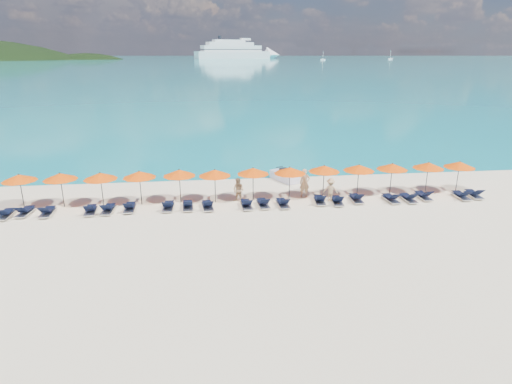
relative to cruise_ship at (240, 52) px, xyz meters
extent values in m
plane|color=beige|center=(-48.06, -604.54, -9.27)|extent=(1400.00, 1400.00, 0.00)
cube|color=#1FA9B2|center=(-48.06, 55.46, -9.27)|extent=(1600.00, 1300.00, 0.01)
ellipsoid|color=black|center=(-198.06, -44.54, -44.27)|extent=(162.00, 126.00, 85.50)
cube|color=silver|center=(-10.69, -3.91, -4.42)|extent=(106.82, 54.85, 9.70)
cone|color=silver|center=(49.41, 18.07, -4.42)|extent=(27.36, 27.36, 21.33)
cube|color=silver|center=(-12.51, -4.58, 4.30)|extent=(85.79, 44.79, 7.76)
cube|color=silver|center=(-14.33, -5.24, 10.12)|extent=(67.09, 36.37, 4.85)
cube|color=silver|center=(-16.15, -5.91, 14.00)|extent=(46.06, 26.31, 3.39)
cube|color=black|center=(-12.51, -4.58, 2.85)|extent=(86.86, 45.34, 0.87)
cube|color=black|center=(-12.51, -4.58, 6.24)|extent=(84.72, 44.24, 0.87)
cylinder|color=black|center=(-28.71, -10.50, 17.88)|extent=(4.27, 4.27, 5.33)
cube|color=silver|center=(84.42, -126.67, -8.51)|extent=(5.70, 1.90, 1.52)
cylinder|color=silver|center=(84.42, -126.67, -3.57)|extent=(0.34, 0.34, 9.50)
cube|color=silver|center=(182.32, -86.34, -8.47)|extent=(6.04, 2.01, 1.61)
cylinder|color=silver|center=(182.32, -86.34, -3.24)|extent=(0.36, 0.36, 10.06)
cube|color=silver|center=(-45.16, -595.38, -8.94)|extent=(1.98, 2.79, 0.60)
cube|color=black|center=(-45.07, -595.58, -8.51)|extent=(0.95, 1.22, 0.38)
cylinder|color=black|center=(-45.43, -594.78, -8.34)|extent=(0.57, 0.31, 0.07)
imported|color=tan|center=(-44.48, -599.30, -8.30)|extent=(0.72, 0.49, 1.94)
imported|color=tan|center=(-49.02, -599.85, -8.47)|extent=(0.90, 0.82, 1.61)
imported|color=tan|center=(-42.98, -600.36, -8.50)|extent=(1.09, 0.70, 1.55)
cylinder|color=black|center=(-62.56, -599.51, -8.17)|extent=(0.05, 0.05, 2.20)
cone|color=#E84904|center=(-62.56, -599.51, -7.25)|extent=(2.10, 2.10, 0.42)
sphere|color=black|center=(-62.56, -599.51, -7.03)|extent=(0.08, 0.08, 0.08)
cylinder|color=black|center=(-60.14, -599.51, -8.17)|extent=(0.05, 0.05, 2.20)
cone|color=#E84904|center=(-60.14, -599.51, -7.25)|extent=(2.10, 2.10, 0.42)
sphere|color=black|center=(-60.14, -599.51, -7.03)|extent=(0.08, 0.08, 0.08)
cylinder|color=black|center=(-57.66, -599.70, -8.17)|extent=(0.05, 0.05, 2.20)
cone|color=#E84904|center=(-57.66, -599.70, -7.25)|extent=(2.10, 2.10, 0.42)
sphere|color=black|center=(-57.66, -599.70, -7.03)|extent=(0.08, 0.08, 0.08)
cylinder|color=black|center=(-55.29, -599.60, -8.17)|extent=(0.05, 0.05, 2.20)
cone|color=#E84904|center=(-55.29, -599.60, -7.25)|extent=(2.10, 2.10, 0.42)
sphere|color=black|center=(-55.29, -599.60, -7.03)|extent=(0.08, 0.08, 0.08)
cylinder|color=black|center=(-52.79, -599.51, -8.17)|extent=(0.05, 0.05, 2.20)
cone|color=#E84904|center=(-52.79, -599.51, -7.25)|extent=(2.10, 2.10, 0.42)
sphere|color=black|center=(-52.79, -599.51, -7.03)|extent=(0.08, 0.08, 0.08)
cylinder|color=black|center=(-50.53, -599.77, -8.17)|extent=(0.05, 0.05, 2.20)
cone|color=#E84904|center=(-50.53, -599.77, -7.25)|extent=(2.10, 2.10, 0.42)
sphere|color=black|center=(-50.53, -599.77, -7.03)|extent=(0.08, 0.08, 0.08)
cylinder|color=black|center=(-48.03, -599.62, -8.17)|extent=(0.05, 0.05, 2.20)
cone|color=#E84904|center=(-48.03, -599.62, -7.25)|extent=(2.10, 2.10, 0.42)
sphere|color=black|center=(-48.03, -599.62, -7.03)|extent=(0.08, 0.08, 0.08)
cylinder|color=black|center=(-45.62, -599.75, -8.17)|extent=(0.05, 0.05, 2.20)
cone|color=#E84904|center=(-45.62, -599.75, -7.25)|extent=(2.10, 2.10, 0.42)
sphere|color=black|center=(-45.62, -599.75, -7.03)|extent=(0.08, 0.08, 0.08)
cylinder|color=black|center=(-43.25, -599.57, -8.17)|extent=(0.05, 0.05, 2.20)
cone|color=#E84904|center=(-43.25, -599.57, -7.25)|extent=(2.10, 2.10, 0.42)
sphere|color=black|center=(-43.25, -599.57, -7.03)|extent=(0.08, 0.08, 0.08)
cylinder|color=black|center=(-40.88, -599.64, -8.17)|extent=(0.05, 0.05, 2.20)
cone|color=#E84904|center=(-40.88, -599.64, -7.25)|extent=(2.10, 2.10, 0.42)
sphere|color=black|center=(-40.88, -599.64, -7.03)|extent=(0.08, 0.08, 0.08)
cylinder|color=black|center=(-38.53, -599.58, -8.17)|extent=(0.05, 0.05, 2.20)
cone|color=#E84904|center=(-38.53, -599.58, -7.25)|extent=(2.10, 2.10, 0.42)
sphere|color=black|center=(-38.53, -599.58, -7.03)|extent=(0.08, 0.08, 0.08)
cylinder|color=black|center=(-35.94, -599.58, -8.17)|extent=(0.05, 0.05, 2.20)
cone|color=#E84904|center=(-35.94, -599.58, -7.25)|extent=(2.10, 2.10, 0.42)
sphere|color=black|center=(-35.94, -599.58, -7.03)|extent=(0.08, 0.08, 0.08)
cylinder|color=black|center=(-33.69, -599.61, -8.17)|extent=(0.05, 0.05, 2.20)
cone|color=#E84904|center=(-33.69, -599.61, -7.25)|extent=(2.10, 2.10, 0.42)
sphere|color=black|center=(-33.69, -599.61, -7.03)|extent=(0.08, 0.08, 0.08)
cube|color=silver|center=(-63.05, -601.02, -9.13)|extent=(0.67, 1.72, 0.06)
cube|color=black|center=(-63.05, -600.77, -8.97)|extent=(0.58, 1.12, 0.04)
cube|color=black|center=(-63.03, -601.57, -8.72)|extent=(0.57, 0.55, 0.43)
cube|color=silver|center=(-62.05, -600.70, -9.13)|extent=(0.72, 1.73, 0.06)
cube|color=black|center=(-62.04, -600.45, -8.97)|extent=(0.62, 1.13, 0.04)
cube|color=black|center=(-62.09, -601.25, -8.72)|extent=(0.58, 0.57, 0.43)
cube|color=silver|center=(-60.70, -600.89, -9.13)|extent=(0.67, 1.72, 0.06)
cube|color=black|center=(-60.70, -600.64, -8.97)|extent=(0.58, 1.11, 0.04)
cube|color=black|center=(-60.68, -601.44, -8.72)|extent=(0.56, 0.55, 0.43)
cube|color=silver|center=(-58.18, -600.89, -9.13)|extent=(0.79, 1.75, 0.06)
cube|color=black|center=(-58.20, -600.64, -8.97)|extent=(0.66, 1.15, 0.04)
cube|color=black|center=(-58.12, -601.43, -8.72)|extent=(0.60, 0.59, 0.43)
cube|color=silver|center=(-57.14, -600.85, -9.13)|extent=(0.70, 1.73, 0.06)
cube|color=black|center=(-57.13, -600.60, -8.97)|extent=(0.60, 1.12, 0.04)
cube|color=black|center=(-57.17, -601.40, -8.72)|extent=(0.57, 0.56, 0.43)
cube|color=silver|center=(-55.87, -600.69, -9.13)|extent=(0.66, 1.71, 0.06)
cube|color=black|center=(-55.87, -600.44, -8.97)|extent=(0.57, 1.11, 0.04)
cube|color=black|center=(-55.85, -601.24, -8.72)|extent=(0.56, 0.55, 0.43)
cube|color=silver|center=(-53.51, -600.75, -9.13)|extent=(0.68, 1.72, 0.06)
cube|color=black|center=(-53.50, -600.50, -8.97)|extent=(0.59, 1.12, 0.04)
cube|color=black|center=(-53.53, -601.30, -8.72)|extent=(0.57, 0.56, 0.43)
cube|color=silver|center=(-52.29, -600.78, -9.13)|extent=(0.70, 1.73, 0.06)
cube|color=black|center=(-52.30, -600.53, -8.97)|extent=(0.60, 1.13, 0.04)
cube|color=black|center=(-52.26, -601.33, -8.72)|extent=(0.58, 0.56, 0.43)
cube|color=silver|center=(-51.05, -600.92, -9.13)|extent=(0.79, 1.75, 0.06)
cube|color=black|center=(-51.08, -600.67, -8.97)|extent=(0.66, 1.15, 0.04)
cube|color=black|center=(-51.00, -601.46, -8.72)|extent=(0.60, 0.59, 0.43)
cube|color=silver|center=(-48.61, -601.00, -9.13)|extent=(0.70, 1.73, 0.06)
cube|color=black|center=(-48.62, -600.75, -8.97)|extent=(0.60, 1.12, 0.04)
cube|color=black|center=(-48.59, -601.55, -8.72)|extent=(0.57, 0.56, 0.43)
cube|color=silver|center=(-47.53, -600.93, -9.13)|extent=(0.75, 1.74, 0.06)
cube|color=black|center=(-47.55, -600.68, -8.97)|extent=(0.64, 1.14, 0.04)
cube|color=black|center=(-47.49, -601.48, -8.72)|extent=(0.59, 0.58, 0.43)
cube|color=silver|center=(-46.27, -601.04, -9.13)|extent=(0.72, 1.74, 0.06)
cube|color=black|center=(-46.29, -600.79, -8.97)|extent=(0.62, 1.13, 0.04)
cube|color=black|center=(-46.24, -601.59, -8.72)|extent=(0.58, 0.57, 0.43)
cube|color=silver|center=(-43.77, -600.71, -9.13)|extent=(0.79, 1.76, 0.06)
cube|color=black|center=(-43.75, -600.46, -8.97)|extent=(0.66, 1.15, 0.04)
cube|color=black|center=(-43.83, -601.26, -8.72)|extent=(0.60, 0.59, 0.43)
cube|color=silver|center=(-42.68, -600.96, -9.13)|extent=(0.79, 1.76, 0.06)
cube|color=black|center=(-42.66, -600.71, -8.97)|extent=(0.66, 1.15, 0.04)
cube|color=black|center=(-42.74, -601.51, -8.72)|extent=(0.60, 0.59, 0.43)
cube|color=silver|center=(-41.30, -600.66, -9.13)|extent=(0.69, 1.72, 0.06)
cube|color=black|center=(-41.29, -600.41, -8.97)|extent=(0.60, 1.12, 0.04)
cube|color=black|center=(-41.32, -601.21, -8.72)|extent=(0.57, 0.56, 0.43)
cube|color=silver|center=(-39.03, -600.94, -9.13)|extent=(0.72, 1.73, 0.06)
cube|color=black|center=(-39.05, -600.70, -8.97)|extent=(0.61, 1.13, 0.04)
cube|color=black|center=(-39.00, -601.49, -8.72)|extent=(0.58, 0.57, 0.43)
cube|color=silver|center=(-37.84, -600.99, -9.13)|extent=(0.63, 1.70, 0.06)
cube|color=black|center=(-37.84, -600.74, -8.97)|extent=(0.56, 1.10, 0.04)
cube|color=black|center=(-37.83, -601.54, -8.72)|extent=(0.55, 0.54, 0.43)
cube|color=silver|center=(-36.63, -600.65, -9.13)|extent=(0.63, 1.71, 0.06)
cube|color=black|center=(-36.63, -600.40, -8.97)|extent=(0.56, 1.10, 0.04)
cube|color=black|center=(-36.63, -601.20, -8.72)|extent=(0.55, 0.54, 0.43)
cube|color=silver|center=(-34.06, -600.90, -9.13)|extent=(0.68, 1.72, 0.06)
cube|color=black|center=(-34.05, -600.65, -8.97)|extent=(0.59, 1.12, 0.04)
cube|color=black|center=(-34.08, -601.45, -8.72)|extent=(0.57, 0.56, 0.43)
cube|color=silver|center=(-33.05, -600.73, -9.13)|extent=(0.77, 1.75, 0.06)
cube|color=black|center=(-33.03, -600.48, -8.97)|extent=(0.64, 1.14, 0.04)
cube|color=black|center=(-33.10, -601.27, -8.72)|extent=(0.59, 0.58, 0.43)
camera|label=1|loc=(-50.95, -626.35, 0.15)|focal=30.00mm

